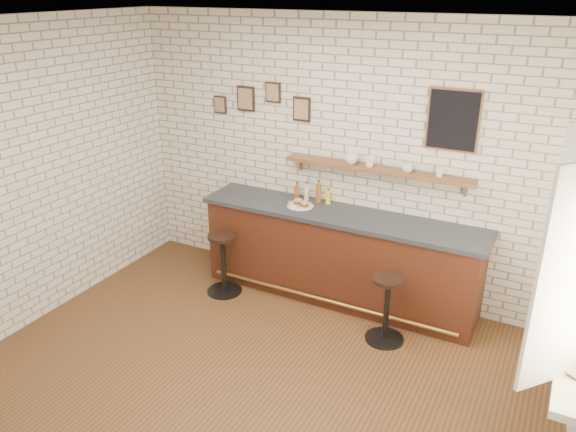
# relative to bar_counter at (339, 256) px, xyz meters

# --- Properties ---
(ground) EXTENTS (5.00, 5.00, 0.00)m
(ground) POSITION_rel_bar_counter_xyz_m (-0.10, -1.70, -0.51)
(ground) COLOR brown
(ground) RESTS_ON ground
(bar_counter) EXTENTS (3.10, 0.65, 1.01)m
(bar_counter) POSITION_rel_bar_counter_xyz_m (0.00, 0.00, 0.00)
(bar_counter) COLOR #472013
(bar_counter) RESTS_ON ground
(sandwich_plate) EXTENTS (0.28, 0.28, 0.01)m
(sandwich_plate) POSITION_rel_bar_counter_xyz_m (-0.46, -0.02, 0.51)
(sandwich_plate) COLOR white
(sandwich_plate) RESTS_ON bar_counter
(ciabatta_sandwich) EXTENTS (0.22, 0.16, 0.07)m
(ciabatta_sandwich) POSITION_rel_bar_counter_xyz_m (-0.45, -0.02, 0.55)
(ciabatta_sandwich) COLOR tan
(ciabatta_sandwich) RESTS_ON sandwich_plate
(potato_chips) EXTENTS (0.24, 0.18, 0.00)m
(potato_chips) POSITION_rel_bar_counter_xyz_m (-0.48, -0.02, 0.52)
(potato_chips) COLOR gold
(potato_chips) RESTS_ON sandwich_plate
(bitters_bottle_brown) EXTENTS (0.06, 0.06, 0.19)m
(bitters_bottle_brown) POSITION_rel_bar_counter_xyz_m (-0.61, 0.19, 0.58)
(bitters_bottle_brown) COLOR brown
(bitters_bottle_brown) RESTS_ON bar_counter
(bitters_bottle_white) EXTENTS (0.05, 0.05, 0.21)m
(bitters_bottle_white) POSITION_rel_bar_counter_xyz_m (-0.49, 0.19, 0.59)
(bitters_bottle_white) COLOR beige
(bitters_bottle_white) RESTS_ON bar_counter
(bitters_bottle_amber) EXTENTS (0.06, 0.06, 0.25)m
(bitters_bottle_amber) POSITION_rel_bar_counter_xyz_m (-0.35, 0.19, 0.61)
(bitters_bottle_amber) COLOR #8D5116
(bitters_bottle_amber) RESTS_ON bar_counter
(condiment_bottle_yellow) EXTENTS (0.05, 0.05, 0.17)m
(condiment_bottle_yellow) POSITION_rel_bar_counter_xyz_m (-0.23, 0.19, 0.58)
(condiment_bottle_yellow) COLOR yellow
(condiment_bottle_yellow) RESTS_ON bar_counter
(bar_stool_left) EXTENTS (0.39, 0.39, 0.71)m
(bar_stool_left) POSITION_rel_bar_counter_xyz_m (-1.18, -0.49, -0.13)
(bar_stool_left) COLOR black
(bar_stool_left) RESTS_ON ground
(bar_stool_right) EXTENTS (0.39, 0.39, 0.69)m
(bar_stool_right) POSITION_rel_bar_counter_xyz_m (0.73, -0.54, -0.14)
(bar_stool_right) COLOR black
(bar_stool_right) RESTS_ON ground
(wall_shelf) EXTENTS (2.00, 0.18, 0.18)m
(wall_shelf) POSITION_rel_bar_counter_xyz_m (0.30, 0.20, 0.97)
(wall_shelf) COLOR brown
(wall_shelf) RESTS_ON ground
(shelf_cup_a) EXTENTS (0.19, 0.19, 0.11)m
(shelf_cup_a) POSITION_rel_bar_counter_xyz_m (0.02, 0.20, 1.05)
(shelf_cup_a) COLOR white
(shelf_cup_a) RESTS_ON wall_shelf
(shelf_cup_b) EXTENTS (0.15, 0.15, 0.10)m
(shelf_cup_b) POSITION_rel_bar_counter_xyz_m (0.22, 0.20, 1.05)
(shelf_cup_b) COLOR white
(shelf_cup_b) RESTS_ON wall_shelf
(shelf_cup_c) EXTENTS (0.17, 0.17, 0.10)m
(shelf_cup_c) POSITION_rel_bar_counter_xyz_m (0.62, 0.20, 1.04)
(shelf_cup_c) COLOR white
(shelf_cup_c) RESTS_ON wall_shelf
(shelf_cup_d) EXTENTS (0.12, 0.12, 0.08)m
(shelf_cup_d) POSITION_rel_bar_counter_xyz_m (0.94, 0.20, 1.04)
(shelf_cup_d) COLOR white
(shelf_cup_d) RESTS_ON wall_shelf
(back_wall_decor) EXTENTS (2.96, 0.02, 0.56)m
(back_wall_decor) POSITION_rel_bar_counter_xyz_m (0.12, 0.28, 1.54)
(back_wall_decor) COLOR black
(back_wall_decor) RESTS_ON ground
(window_sill) EXTENTS (0.20, 1.35, 0.06)m
(window_sill) POSITION_rel_bar_counter_xyz_m (2.30, -1.40, 0.39)
(window_sill) COLOR white
(window_sill) RESTS_ON ground
(book_lower) EXTENTS (0.23, 0.25, 0.02)m
(book_lower) POSITION_rel_bar_counter_xyz_m (2.28, -1.55, 0.43)
(book_lower) COLOR tan
(book_lower) RESTS_ON window_sill
(book_upper) EXTENTS (0.25, 0.26, 0.02)m
(book_upper) POSITION_rel_bar_counter_xyz_m (2.28, -1.56, 0.45)
(book_upper) COLOR tan
(book_upper) RESTS_ON book_lower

